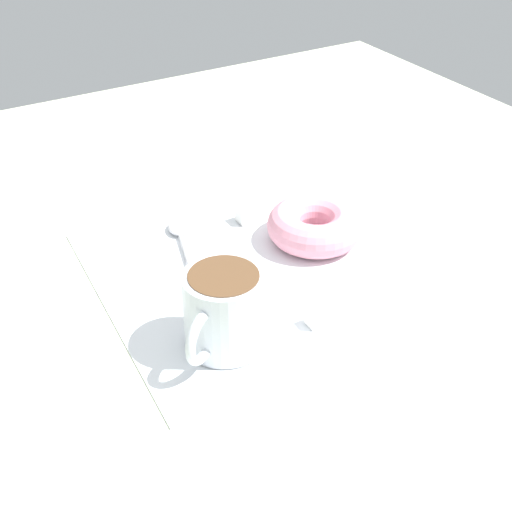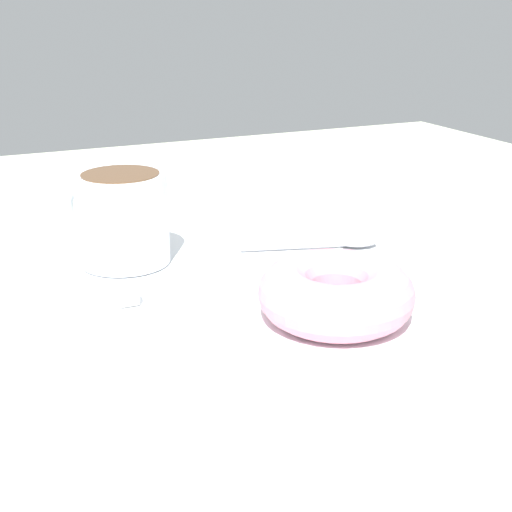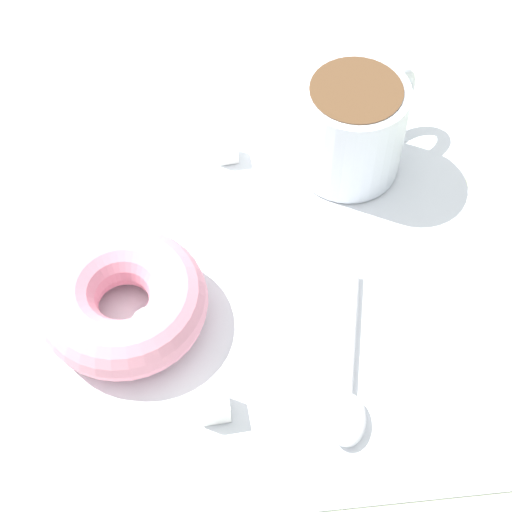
# 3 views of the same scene
# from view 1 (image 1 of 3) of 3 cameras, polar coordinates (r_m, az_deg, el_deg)

# --- Properties ---
(ground_plane) EXTENTS (1.20, 1.20, 0.02)m
(ground_plane) POSITION_cam_1_polar(r_m,az_deg,el_deg) (0.79, 0.01, -1.69)
(ground_plane) COLOR beige
(napkin) EXTENTS (0.36, 0.36, 0.00)m
(napkin) POSITION_cam_1_polar(r_m,az_deg,el_deg) (0.78, 0.00, -1.31)
(napkin) COLOR white
(napkin) RESTS_ON ground_plane
(coffee_cup) EXTENTS (0.08, 0.10, 0.08)m
(coffee_cup) POSITION_cam_1_polar(r_m,az_deg,el_deg) (0.66, -2.62, -4.31)
(coffee_cup) COLOR silver
(coffee_cup) RESTS_ON napkin
(donut) EXTENTS (0.11, 0.11, 0.04)m
(donut) POSITION_cam_1_polar(r_m,az_deg,el_deg) (0.82, 4.74, 2.47)
(donut) COLOR pink
(donut) RESTS_ON napkin
(spoon) EXTENTS (0.13, 0.05, 0.01)m
(spoon) POSITION_cam_1_polar(r_m,az_deg,el_deg) (0.84, -6.05, 1.69)
(spoon) COLOR silver
(spoon) RESTS_ON napkin
(sugar_cube) EXTENTS (0.02, 0.02, 0.02)m
(sugar_cube) POSITION_cam_1_polar(r_m,az_deg,el_deg) (0.86, -0.88, 3.35)
(sugar_cube) COLOR white
(sugar_cube) RESTS_ON napkin
(sugar_cube_extra) EXTENTS (0.01, 0.01, 0.01)m
(sugar_cube_extra) POSITION_cam_1_polar(r_m,az_deg,el_deg) (0.70, 4.83, -4.95)
(sugar_cube_extra) COLOR white
(sugar_cube_extra) RESTS_ON napkin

